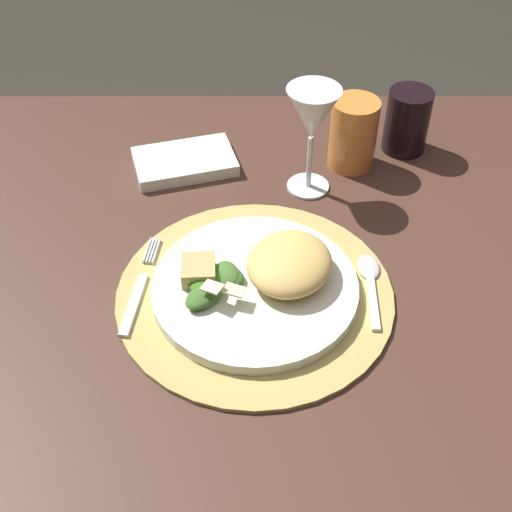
{
  "coord_description": "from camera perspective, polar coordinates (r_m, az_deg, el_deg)",
  "views": [
    {
      "loc": [
        0.06,
        -0.61,
        1.37
      ],
      "look_at": [
        0.06,
        0.01,
        0.78
      ],
      "focal_mm": 47.56,
      "sensor_mm": 36.0,
      "label": 1
    }
  ],
  "objects": [
    {
      "name": "wine_glass",
      "position": [
        0.93,
        4.88,
        11.52
      ],
      "size": [
        0.07,
        0.07,
        0.16
      ],
      "color": "silver",
      "rests_on": "dining_table"
    },
    {
      "name": "napkin",
      "position": [
        1.04,
        -5.91,
        7.9
      ],
      "size": [
        0.17,
        0.13,
        0.02
      ],
      "primitive_type": "cube",
      "rotation": [
        0.0,
        0.0,
        0.28
      ],
      "color": "white",
      "rests_on": "dining_table"
    },
    {
      "name": "dining_table",
      "position": [
        0.98,
        -3.44,
        -7.69
      ],
      "size": [
        1.33,
        0.86,
        0.76
      ],
      "color": "#482E23",
      "rests_on": "ground"
    },
    {
      "name": "amber_tumbler",
      "position": [
        1.02,
        8.28,
        10.13
      ],
      "size": [
        0.07,
        0.07,
        0.11
      ],
      "primitive_type": "cylinder",
      "color": "orange",
      "rests_on": "dining_table"
    },
    {
      "name": "fork",
      "position": [
        0.84,
        -9.74,
        -2.77
      ],
      "size": [
        0.03,
        0.17,
        0.0
      ],
      "color": "silver",
      "rests_on": "placemat"
    },
    {
      "name": "pasta_serving",
      "position": [
        0.82,
        2.93,
        -0.64
      ],
      "size": [
        0.14,
        0.14,
        0.04
      ],
      "primitive_type": "ellipsoid",
      "rotation": [
        0.0,
        0.0,
        1.21
      ],
      "color": "#E2BB61",
      "rests_on": "dinner_plate"
    },
    {
      "name": "bread_piece",
      "position": [
        0.82,
        -4.76,
        -1.19
      ],
      "size": [
        0.04,
        0.05,
        0.02
      ],
      "primitive_type": "cube",
      "rotation": [
        0.0,
        0.0,
        4.77
      ],
      "color": "tan",
      "rests_on": "dinner_plate"
    },
    {
      "name": "dark_tumbler",
      "position": [
        1.07,
        12.7,
        11.0
      ],
      "size": [
        0.07,
        0.07,
        0.1
      ],
      "primitive_type": "cylinder",
      "color": "black",
      "rests_on": "dining_table"
    },
    {
      "name": "salad_greens",
      "position": [
        0.81,
        -3.35,
        -2.2
      ],
      "size": [
        0.08,
        0.09,
        0.03
      ],
      "color": "#3D6828",
      "rests_on": "dinner_plate"
    },
    {
      "name": "placemat",
      "position": [
        0.83,
        -0.01,
        -3.22
      ],
      "size": [
        0.34,
        0.34,
        0.01
      ],
      "primitive_type": "cylinder",
      "color": "tan",
      "rests_on": "dining_table"
    },
    {
      "name": "dinner_plate",
      "position": [
        0.83,
        -0.01,
        -2.71
      ],
      "size": [
        0.25,
        0.25,
        0.02
      ],
      "primitive_type": "cylinder",
      "color": "silver",
      "rests_on": "placemat"
    },
    {
      "name": "spoon",
      "position": [
        0.86,
        9.63,
        -1.68
      ],
      "size": [
        0.03,
        0.13,
        0.01
      ],
      "color": "silver",
      "rests_on": "placemat"
    }
  ]
}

